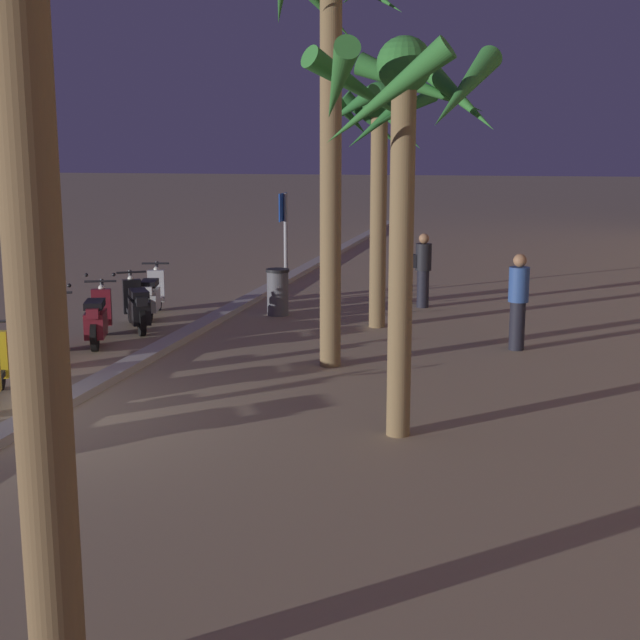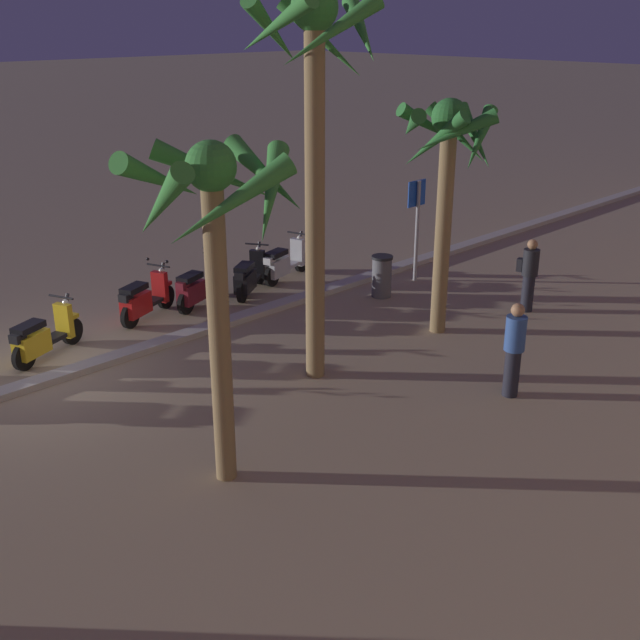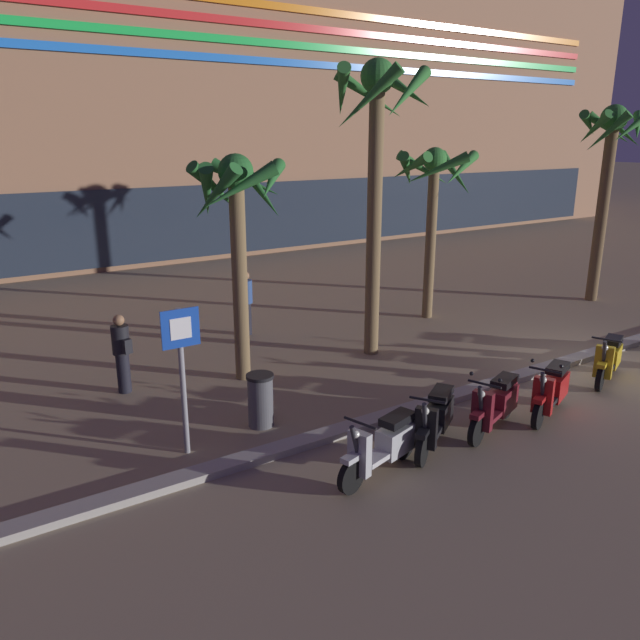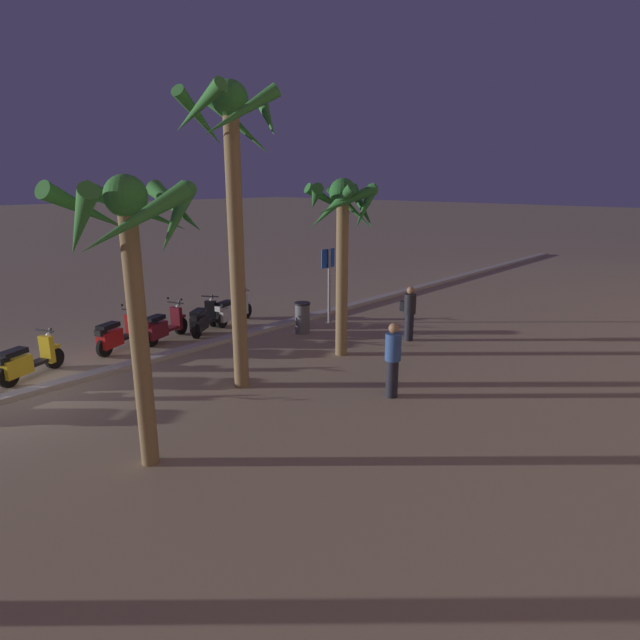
{
  "view_description": "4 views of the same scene",
  "coord_description": "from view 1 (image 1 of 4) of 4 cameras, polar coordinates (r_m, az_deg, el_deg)",
  "views": [
    {
      "loc": [
        9.63,
        6.14,
        3.37
      ],
      "look_at": [
        -2.69,
        3.3,
        0.89
      ],
      "focal_mm": 49.49,
      "sensor_mm": 36.0,
      "label": 1
    },
    {
      "loc": [
        5.04,
        12.29,
        5.92
      ],
      "look_at": [
        -3.78,
        3.13,
        0.92
      ],
      "focal_mm": 43.5,
      "sensor_mm": 36.0,
      "label": 2
    },
    {
      "loc": [
        -11.97,
        -7.52,
        4.88
      ],
      "look_at": [
        -5.31,
        2.71,
        1.23
      ],
      "focal_mm": 34.84,
      "sensor_mm": 36.0,
      "label": 3
    },
    {
      "loc": [
        3.32,
        12.03,
        4.48
      ],
      "look_at": [
        -5.22,
        4.11,
        1.35
      ],
      "focal_mm": 29.15,
      "sensor_mm": 36.0,
      "label": 4
    }
  ],
  "objects": [
    {
      "name": "scooter_red_mid_rear",
      "position": [
        14.66,
        -16.95,
        -0.85
      ],
      "size": [
        1.68,
        0.87,
        1.17
      ],
      "color": "black",
      "rests_on": "ground"
    },
    {
      "name": "ground_plane",
      "position": [
        11.91,
        -18.83,
        -5.95
      ],
      "size": [
        200.0,
        200.0,
        0.0
      ],
      "primitive_type": "plane",
      "color": "#9E896B"
    },
    {
      "name": "palm_tree_by_mall_entrance",
      "position": [
        16.54,
        3.87,
        11.51
      ],
      "size": [
        2.06,
        2.21,
        4.55
      ],
      "color": "olive",
      "rests_on": "ground"
    },
    {
      "name": "pedestrian_window_shopping",
      "position": [
        18.91,
        6.67,
        3.33
      ],
      "size": [
        0.34,
        0.46,
        1.58
      ],
      "color": "black",
      "rests_on": "ground"
    },
    {
      "name": "litter_bin",
      "position": [
        17.97,
        -2.75,
        1.85
      ],
      "size": [
        0.48,
        0.48,
        0.95
      ],
      "color": "#56565B",
      "rests_on": "ground"
    },
    {
      "name": "palm_tree_far_corner",
      "position": [
        13.51,
        0.7,
        16.92
      ],
      "size": [
        2.24,
        2.22,
        6.4
      ],
      "color": "olive",
      "rests_on": "ground"
    },
    {
      "name": "palm_tree_mid_walkway",
      "position": [
        10.17,
        5.4,
        12.2
      ],
      "size": [
        2.24,
        2.34,
        4.58
      ],
      "color": "olive",
      "rests_on": "ground"
    },
    {
      "name": "scooter_black_gap_after_mid",
      "position": [
        16.77,
        -11.74,
        0.82
      ],
      "size": [
        1.6,
        1.09,
        1.04
      ],
      "color": "black",
      "rests_on": "ground"
    },
    {
      "name": "scooter_silver_far_back",
      "position": [
        17.99,
        -10.8,
        1.53
      ],
      "size": [
        1.79,
        0.76,
        1.04
      ],
      "color": "black",
      "rests_on": "ground"
    },
    {
      "name": "curb_strip",
      "position": [
        11.75,
        -17.62,
        -5.81
      ],
      "size": [
        60.0,
        0.36,
        0.12
      ],
      "primitive_type": "cube",
      "color": "#ADA89E",
      "rests_on": "ground"
    },
    {
      "name": "scooter_maroon_last_in_row",
      "position": [
        15.71,
        -14.18,
        0.05
      ],
      "size": [
        1.76,
        0.85,
        1.17
      ],
      "color": "black",
      "rests_on": "ground"
    },
    {
      "name": "pedestrian_strolling_near_curb",
      "position": [
        15.15,
        12.7,
        1.29
      ],
      "size": [
        0.34,
        0.34,
        1.64
      ],
      "color": "black",
      "rests_on": "ground"
    },
    {
      "name": "crossing_sign",
      "position": [
        19.28,
        -2.29,
        5.54
      ],
      "size": [
        0.6,
        0.12,
        2.4
      ],
      "color": "#939399",
      "rests_on": "ground"
    }
  ]
}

